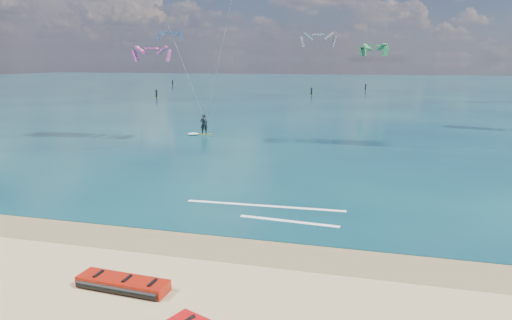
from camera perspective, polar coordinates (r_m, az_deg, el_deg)
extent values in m
plane|color=tan|center=(53.01, 6.64, 4.94)|extent=(320.00, 320.00, 0.00)
cube|color=brown|center=(18.03, -10.13, -10.10)|extent=(320.00, 2.40, 0.01)
cube|color=#0A293B|center=(116.50, 11.05, 8.87)|extent=(320.00, 200.00, 0.04)
cube|color=#B4ED1B|center=(42.76, -6.50, 3.25)|extent=(1.45, 0.72, 0.06)
imported|color=black|center=(42.62, -6.53, 4.49)|extent=(0.79, 0.68, 1.83)
cylinder|color=black|center=(42.19, -6.30, 4.78)|extent=(0.56, 0.16, 0.04)
cube|color=white|center=(21.83, 1.08, -5.73)|extent=(7.68, 0.52, 0.01)
cube|color=white|center=(19.88, 4.11, -7.63)|extent=(4.41, 0.56, 0.01)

